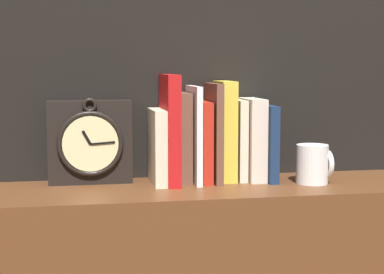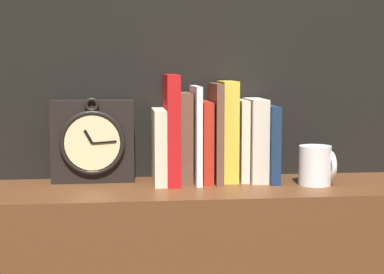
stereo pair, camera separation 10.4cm
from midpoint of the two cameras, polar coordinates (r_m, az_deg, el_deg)
wall_back at (r=1.64m, az=1.14°, el=11.55°), size 6.00×0.05×2.60m
clock at (r=1.55m, az=-6.92°, el=-0.37°), size 0.20×0.08×0.21m
book_slot0_cream at (r=1.53m, az=-1.01°, el=-0.83°), size 0.03×0.15×0.18m
book_slot1_red at (r=1.52m, az=0.11°, el=0.70°), size 0.03×0.16×0.26m
book_slot2_brown at (r=1.55m, az=1.26°, el=-0.03°), size 0.03×0.12×0.22m
book_slot3_white at (r=1.54m, az=2.29°, el=0.23°), size 0.01×0.15×0.23m
book_slot4_red at (r=1.55m, az=3.10°, el=-0.42°), size 0.02×0.13×0.19m
book_slot5_brown at (r=1.55m, az=4.07°, el=0.37°), size 0.02×0.14×0.24m
book_slot6_yellow at (r=1.57m, az=5.10°, el=0.53°), size 0.04×0.12×0.24m
book_slot7_cream at (r=1.58m, az=6.31°, el=-0.29°), size 0.02×0.11×0.20m
book_slot8_cream at (r=1.58m, az=7.55°, el=-0.25°), size 0.04×0.13×0.20m
book_slot9_navy at (r=1.58m, az=8.77°, el=-0.55°), size 0.02×0.15×0.18m
mug at (r=1.55m, az=12.90°, el=-2.49°), size 0.08×0.08×0.09m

